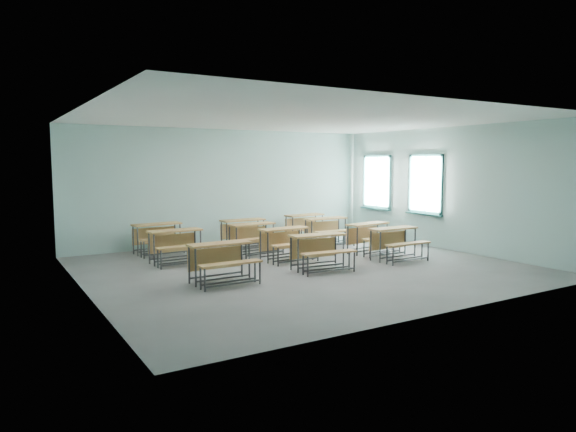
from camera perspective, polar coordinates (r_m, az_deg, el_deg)
name	(u,v)px	position (r m, az deg, el deg)	size (l,w,h in m)	color
room	(307,194)	(11.13, 2.08, 2.48)	(9.04, 8.04, 3.24)	slate
desk_unit_r0c0	(222,256)	(9.79, -7.34, -4.48)	(1.22, 0.83, 0.76)	#9E6E39
desk_unit_r0c1	(320,246)	(10.89, 3.59, -3.39)	(1.27, 0.90, 0.76)	#9E6E39
desk_unit_r0c2	(397,239)	(12.26, 11.97, -2.46)	(1.22, 0.83, 0.76)	#9E6E39
desk_unit_r1c1	(287,239)	(11.93, -0.13, -2.56)	(1.25, 0.88, 0.76)	#9E6E39
desk_unit_r1c2	(371,233)	(13.06, 9.21, -1.90)	(1.31, 0.97, 0.76)	#9E6E39
desk_unit_r2c0	(177,241)	(11.87, -12.23, -2.74)	(1.24, 0.87, 0.76)	#9E6E39
desk_unit_r2c1	(254,234)	(12.83, -3.78, -1.98)	(1.29, 0.95, 0.76)	#9E6E39
desk_unit_r2c2	(328,227)	(14.19, 4.44, -1.22)	(1.23, 0.85, 0.76)	#9E6E39
desk_unit_r3c0	(159,234)	(13.23, -14.18, -1.90)	(1.27, 0.90, 0.76)	#9E6E39
desk_unit_r3c1	(245,229)	(13.80, -4.83, -1.43)	(1.22, 0.83, 0.76)	#9E6E39
desk_unit_r3c2	(307,223)	(15.10, 2.10, -0.78)	(1.27, 0.91, 0.76)	#9E6E39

